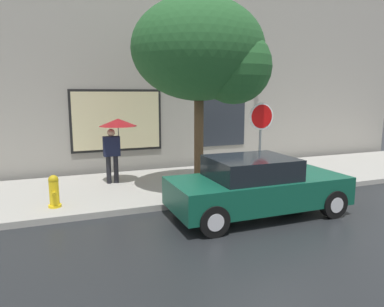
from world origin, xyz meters
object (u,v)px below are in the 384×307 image
object	(u,v)px
parked_car	(256,187)
pedestrian_with_umbrella	(116,131)
street_tree	(206,53)
stop_sign	(261,128)
fire_hydrant	(54,191)

from	to	relation	value
parked_car	pedestrian_with_umbrella	world-z (taller)	pedestrian_with_umbrella
pedestrian_with_umbrella	street_tree	bearing A→B (deg)	-36.51
parked_car	pedestrian_with_umbrella	xyz separation A→B (m)	(-2.55, 3.61, 1.03)
pedestrian_with_umbrella	street_tree	size ratio (longest dim) A/B	0.37
stop_sign	street_tree	bearing A→B (deg)	172.44
fire_hydrant	pedestrian_with_umbrella	bearing A→B (deg)	45.21
parked_car	stop_sign	xyz separation A→B (m)	(1.21, 1.81, 1.15)
street_tree	stop_sign	size ratio (longest dim) A/B	2.16
pedestrian_with_umbrella	stop_sign	distance (m)	4.17
parked_car	fire_hydrant	size ratio (longest dim) A/B	5.33
street_tree	stop_sign	distance (m)	2.57
street_tree	stop_sign	bearing A→B (deg)	-7.56
fire_hydrant	stop_sign	xyz separation A→B (m)	(5.54, -0.01, 1.30)
parked_car	pedestrian_with_umbrella	size ratio (longest dim) A/B	2.14
parked_car	fire_hydrant	world-z (taller)	parked_car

